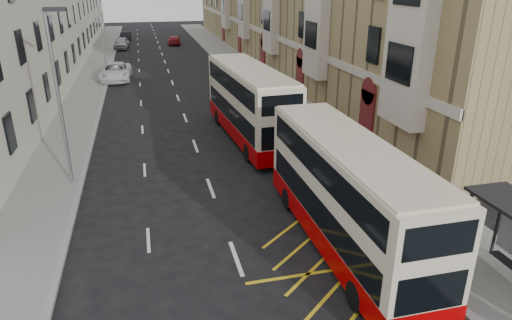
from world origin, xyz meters
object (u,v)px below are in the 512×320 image
object	(u,v)px
pedestrian_mid	(458,218)
pedestrian_far	(441,239)
street_lamp_near	(58,90)
white_van	(116,72)
car_red	(174,40)
street_lamp_far	(102,26)
double_decker_front	(346,195)
double_decker_rear	(249,104)
car_dark	(125,36)
car_silver	(121,43)

from	to	relation	value
pedestrian_mid	pedestrian_far	world-z (taller)	pedestrian_far
street_lamp_near	white_van	xyz separation A→B (m)	(1.15, 24.46, -3.81)
pedestrian_far	car_red	size ratio (longest dim) A/B	0.42
street_lamp_far	double_decker_front	size ratio (longest dim) A/B	0.77
street_lamp_near	double_decker_rear	world-z (taller)	street_lamp_near
car_dark	car_red	distance (m)	9.61
pedestrian_far	white_van	xyz separation A→B (m)	(-11.86, 34.56, -0.25)
pedestrian_mid	pedestrian_far	bearing A→B (deg)	-157.68
car_red	double_decker_front	bearing A→B (deg)	96.55
street_lamp_near	car_red	world-z (taller)	street_lamp_near
double_decker_rear	car_silver	distance (m)	42.44
double_decker_rear	white_van	distance (m)	21.83
pedestrian_far	car_dark	world-z (taller)	pedestrian_far
double_decker_front	car_red	xyz separation A→B (m)	(-1.69, 56.92, -1.47)
street_lamp_near	street_lamp_far	distance (m)	30.00
street_lamp_near	car_dark	bearing A→B (deg)	88.41
double_decker_rear	pedestrian_mid	world-z (taller)	double_decker_rear
double_decker_rear	car_red	xyz separation A→B (m)	(-1.10, 44.31, -1.61)
street_lamp_far	car_silver	xyz separation A→B (m)	(1.15, 15.98, -3.85)
double_decker_front	car_silver	bearing A→B (deg)	99.53
car_dark	street_lamp_far	bearing A→B (deg)	-86.28
white_van	car_silver	xyz separation A→B (m)	(0.00, 21.52, -0.03)
white_van	car_dark	distance (m)	30.74
street_lamp_near	car_red	xyz separation A→B (m)	(8.67, 48.76, -4.00)
double_decker_front	white_van	size ratio (longest dim) A/B	1.76
street_lamp_near	car_red	bearing A→B (deg)	79.92
pedestrian_far	double_decker_front	bearing A→B (deg)	-36.26
pedestrian_mid	pedestrian_far	size ratio (longest dim) A/B	0.87
street_lamp_near	pedestrian_mid	size ratio (longest dim) A/B	5.01
street_lamp_near	double_decker_front	xyz separation A→B (m)	(10.36, -8.15, -2.53)
street_lamp_near	pedestrian_far	distance (m)	16.86
street_lamp_far	car_silver	distance (m)	16.48
double_decker_front	pedestrian_mid	distance (m)	4.50
street_lamp_far	car_red	distance (m)	21.05
double_decker_front	double_decker_rear	xyz separation A→B (m)	(-0.59, 12.61, 0.14)
double_decker_front	double_decker_rear	world-z (taller)	double_decker_rear
street_lamp_far	pedestrian_mid	xyz separation A→B (m)	(14.65, -38.84, -3.69)
pedestrian_far	car_dark	size ratio (longest dim) A/B	0.47
car_dark	car_red	bearing A→B (deg)	-34.86
pedestrian_far	car_silver	size ratio (longest dim) A/B	0.40
pedestrian_far	pedestrian_mid	bearing A→B (deg)	-142.32
street_lamp_far	double_decker_front	world-z (taller)	street_lamp_far
double_decker_rear	pedestrian_far	bearing A→B (deg)	-81.04
pedestrian_mid	car_silver	world-z (taller)	pedestrian_mid
street_lamp_near	car_silver	size ratio (longest dim) A/B	1.72
pedestrian_far	car_dark	bearing A→B (deg)	-80.09
double_decker_rear	street_lamp_near	bearing A→B (deg)	-159.11
car_silver	pedestrian_far	bearing A→B (deg)	-73.76
pedestrian_mid	car_red	bearing A→B (deg)	80.51
street_lamp_far	car_silver	size ratio (longest dim) A/B	1.72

